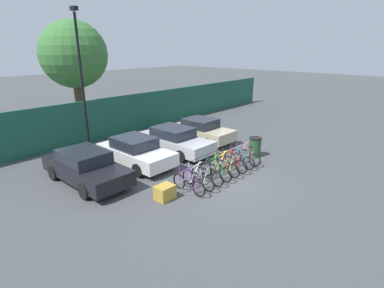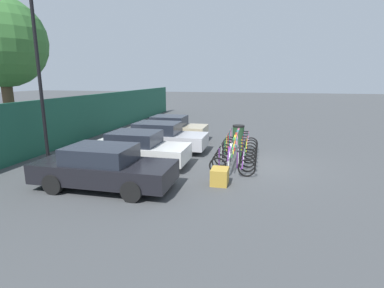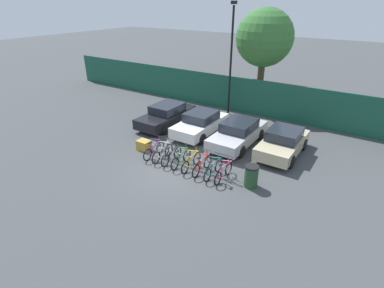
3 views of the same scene
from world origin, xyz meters
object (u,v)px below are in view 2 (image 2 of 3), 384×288
Objects in this scene: car_white at (137,149)px; car_silver at (159,137)px; car_beige at (171,128)px; bicycle_purple at (232,166)px; bike_rack at (233,149)px; trash_bin at (238,135)px; bicycle_white at (234,162)px; lamp_post at (38,63)px; cargo_crate at (220,176)px; bicycle_pink at (240,142)px; bicycle_teal at (240,145)px; tree_behind_hoarding at (1,43)px; bicycle_black at (235,158)px; bicycle_green at (236,154)px; bicycle_red at (238,148)px; car_black at (104,167)px; bicycle_yellow at (237,151)px.

car_silver is at bearing -1.42° from car_white.
bicycle_purple is at bearing -143.92° from car_beige.
trash_bin reaches higher than bike_rack.
bicycle_white is 0.23× the size of lamp_post.
cargo_crate is (-1.00, 0.31, -0.10)m from bicycle_purple.
bike_rack is 2.07m from bicycle_pink.
car_beige is at bearing 60.51° from bicycle_teal.
cargo_crate is (-1.26, -7.66, -3.81)m from lamp_post.
trash_bin is 6.39m from cargo_crate.
bike_rack is at bearing 6.42° from bicycle_purple.
car_silver is at bearing 41.25° from cargo_crate.
tree_behind_hoarding is at bearing 67.67° from lamp_post.
bicycle_teal is at bearing -81.53° from car_silver.
trash_bin is at bearing 5.94° from bicycle_black.
lamp_post reaches higher than bicycle_green.
car_black is (-5.13, 3.91, 0.31)m from bicycle_red.
bicycle_purple is at bearing -91.91° from lamp_post.
bicycle_black is at bearing -8.32° from cargo_crate.
bicycle_purple is 1.00× the size of bicycle_red.
bicycle_pink is 0.38× the size of car_black.
lamp_post reaches higher than bicycle_pink.
bike_rack is at bearing 170.75° from bicycle_teal.
tree_behind_hoarding reaches higher than bicycle_black.
bicycle_pink reaches higher than bike_rack.
car_white and car_silver have the same top height.
bicycle_white reaches higher than bike_rack.
bicycle_pink is 0.42× the size of car_white.
bicycle_black is (-0.91, -0.15, -0.12)m from bike_rack.
bicycle_teal is 11.94m from tree_behind_hoarding.
bicycle_red is at bearing 3.18° from bicycle_black.
bicycle_yellow reaches higher than trash_bin.
cargo_crate is (-6.38, 0.11, -0.24)m from trash_bin.
car_silver is at bearing 89.33° from bicycle_red.
tree_behind_hoarding is (-1.60, 6.95, 4.35)m from car_silver.
bicycle_purple is 1.05m from cargo_crate.
car_black is at bearing 153.88° from trash_bin.
car_beige is at bearing 45.95° from bicycle_green.
trash_bin is (3.04, 0.20, 0.14)m from bicycle_yellow.
tree_behind_hoarding is at bearing 93.46° from bike_rack.
bicycle_pink is (3.55, 0.00, 0.00)m from bicycle_white.
lamp_post reaches higher than car_black.
bicycle_black is at bearing -49.70° from car_black.
bicycle_purple is 6.85m from car_beige.
car_beige is 9.02m from tree_behind_hoarding.
tree_behind_hoarding reaches higher than bicycle_purple.
bicycle_purple is at bearing -96.55° from car_white.
bicycle_pink is at bearing -73.94° from car_silver.
bicycle_yellow is (1.20, 0.00, 0.00)m from bicycle_black.
bicycle_white is 11.77m from tree_behind_hoarding.
car_beige reaches higher than bicycle_black.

